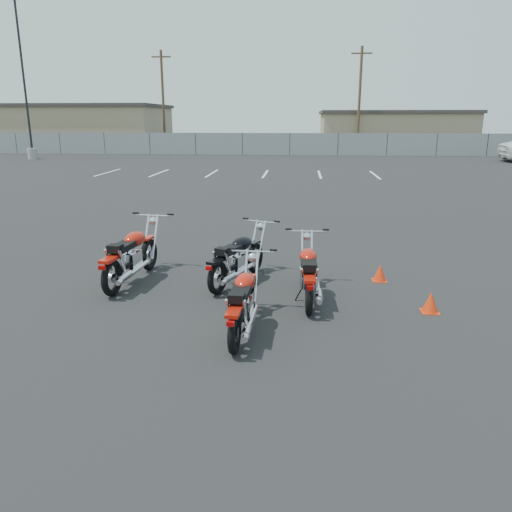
# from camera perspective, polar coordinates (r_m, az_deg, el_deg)

# --- Properties ---
(ground) EXTENTS (120.00, 120.00, 0.00)m
(ground) POSITION_cam_1_polar(r_m,az_deg,el_deg) (8.40, -1.73, -5.33)
(ground) COLOR black
(ground) RESTS_ON ground
(motorcycle_front_red) EXTENTS (0.89, 2.30, 1.13)m
(motorcycle_front_red) POSITION_cam_1_polar(r_m,az_deg,el_deg) (9.58, -14.03, 0.04)
(motorcycle_front_red) COLOR black
(motorcycle_front_red) RESTS_ON ground
(motorcycle_second_black) EXTENTS (1.18, 2.08, 1.04)m
(motorcycle_second_black) POSITION_cam_1_polar(r_m,az_deg,el_deg) (9.26, -2.12, -0.28)
(motorcycle_second_black) COLOR black
(motorcycle_second_black) RESTS_ON ground
(motorcycle_third_red) EXTENTS (0.81, 2.08, 1.02)m
(motorcycle_third_red) POSITION_cam_1_polar(r_m,az_deg,el_deg) (8.45, 6.03, -1.96)
(motorcycle_third_red) COLOR black
(motorcycle_third_red) RESTS_ON ground
(motorcycle_rear_red) EXTENTS (0.79, 2.04, 1.00)m
(motorcycle_rear_red) POSITION_cam_1_polar(r_m,az_deg,el_deg) (7.14, -1.44, -5.29)
(motorcycle_rear_red) COLOR black
(motorcycle_rear_red) RESTS_ON ground
(training_cone_near) EXTENTS (0.27, 0.27, 0.32)m
(training_cone_near) POSITION_cam_1_polar(r_m,az_deg,el_deg) (9.73, 13.98, -1.86)
(training_cone_near) COLOR red
(training_cone_near) RESTS_ON ground
(training_cone_far) EXTENTS (0.28, 0.28, 0.33)m
(training_cone_far) POSITION_cam_1_polar(r_m,az_deg,el_deg) (8.42, 19.32, -5.00)
(training_cone_far) COLOR red
(training_cone_far) RESTS_ON ground
(light_pole_west) EXTENTS (0.80, 0.70, 11.14)m
(light_pole_west) POSITION_cam_1_polar(r_m,az_deg,el_deg) (41.89, -24.57, 14.11)
(light_pole_west) COLOR gray
(light_pole_west) RESTS_ON ground
(chainlink_fence) EXTENTS (80.06, 0.06, 1.80)m
(chainlink_fence) POSITION_cam_1_polar(r_m,az_deg,el_deg) (42.86, 3.87, 12.65)
(chainlink_fence) COLOR gray
(chainlink_fence) RESTS_ON ground
(tan_building_west) EXTENTS (18.40, 10.40, 4.30)m
(tan_building_west) POSITION_cam_1_polar(r_m,az_deg,el_deg) (54.84, -20.29, 13.69)
(tan_building_west) COLOR #9C8764
(tan_building_west) RESTS_ON ground
(tan_building_east) EXTENTS (14.40, 9.40, 3.70)m
(tan_building_east) POSITION_cam_1_polar(r_m,az_deg,el_deg) (52.60, 15.41, 13.71)
(tan_building_east) COLOR #9C8764
(tan_building_east) RESTS_ON ground
(utility_pole_b) EXTENTS (1.80, 0.24, 9.00)m
(utility_pole_b) POSITION_cam_1_polar(r_m,az_deg,el_deg) (49.55, -10.58, 17.19)
(utility_pole_b) COLOR #483521
(utility_pole_b) RESTS_ON ground
(utility_pole_c) EXTENTS (1.80, 0.24, 9.00)m
(utility_pole_c) POSITION_cam_1_polar(r_m,az_deg,el_deg) (47.10, 11.74, 17.23)
(utility_pole_c) COLOR #483521
(utility_pole_c) RESTS_ON ground
(parking_line_stripes) EXTENTS (15.12, 4.00, 0.01)m
(parking_line_stripes) POSITION_cam_1_polar(r_m,az_deg,el_deg) (28.17, -2.03, 9.39)
(parking_line_stripes) COLOR silver
(parking_line_stripes) RESTS_ON ground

